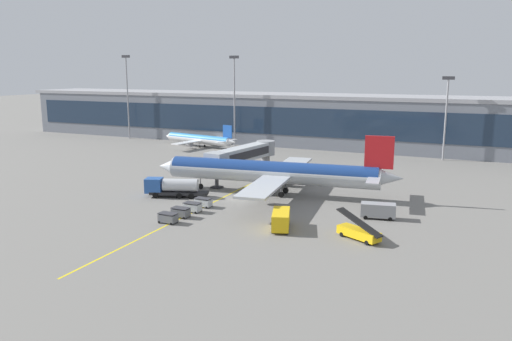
{
  "coord_description": "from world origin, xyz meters",
  "views": [
    {
      "loc": [
        37.74,
        -74.17,
        21.48
      ],
      "look_at": [
        2.02,
        3.34,
        4.5
      ],
      "focal_mm": 35.25,
      "sensor_mm": 36.0,
      "label": 1
    }
  ],
  "objects_px": {
    "fuel_tanker": "(172,187)",
    "commuter_jet_far": "(199,139)",
    "crew_van": "(379,210)",
    "baggage_cart_3": "(203,202)",
    "baggage_cart_0": "(168,218)",
    "belt_loader": "(359,232)",
    "lavatory_truck": "(281,219)",
    "baggage_cart_2": "(192,207)",
    "baggage_cart_1": "(181,212)",
    "main_airliner": "(273,172)"
  },
  "relations": [
    {
      "from": "baggage_cart_0",
      "to": "baggage_cart_1",
      "type": "height_order",
      "value": "same"
    },
    {
      "from": "fuel_tanker",
      "to": "baggage_cart_0",
      "type": "height_order",
      "value": "fuel_tanker"
    },
    {
      "from": "baggage_cart_0",
      "to": "crew_van",
      "type": "bearing_deg",
      "value": 28.84
    },
    {
      "from": "lavatory_truck",
      "to": "baggage_cart_1",
      "type": "relative_size",
      "value": 2.33
    },
    {
      "from": "main_airliner",
      "to": "baggage_cart_2",
      "type": "xyz_separation_m",
      "value": [
        -6.96,
        -15.51,
        -3.24
      ]
    },
    {
      "from": "crew_van",
      "to": "baggage_cart_0",
      "type": "xyz_separation_m",
      "value": [
        -27.04,
        -14.89,
        -0.53
      ]
    },
    {
      "from": "baggage_cart_3",
      "to": "commuter_jet_far",
      "type": "xyz_separation_m",
      "value": [
        -34.32,
        55.59,
        1.5
      ]
    },
    {
      "from": "belt_loader",
      "to": "commuter_jet_far",
      "type": "distance_m",
      "value": 85.95
    },
    {
      "from": "belt_loader",
      "to": "commuter_jet_far",
      "type": "height_order",
      "value": "commuter_jet_far"
    },
    {
      "from": "belt_loader",
      "to": "baggage_cart_1",
      "type": "distance_m",
      "value": 26.53
    },
    {
      "from": "lavatory_truck",
      "to": "baggage_cart_2",
      "type": "bearing_deg",
      "value": 172.5
    },
    {
      "from": "baggage_cart_1",
      "to": "baggage_cart_2",
      "type": "distance_m",
      "value": 3.2
    },
    {
      "from": "main_airliner",
      "to": "baggage_cart_3",
      "type": "distance_m",
      "value": 14.48
    },
    {
      "from": "main_airliner",
      "to": "baggage_cart_3",
      "type": "relative_size",
      "value": 16.52
    },
    {
      "from": "fuel_tanker",
      "to": "commuter_jet_far",
      "type": "height_order",
      "value": "commuter_jet_far"
    },
    {
      "from": "baggage_cart_1",
      "to": "baggage_cart_2",
      "type": "xyz_separation_m",
      "value": [
        0.06,
        3.2,
        0.0
      ]
    },
    {
      "from": "lavatory_truck",
      "to": "baggage_cart_3",
      "type": "xyz_separation_m",
      "value": [
        -15.53,
        5.25,
        -0.64
      ]
    },
    {
      "from": "baggage_cart_2",
      "to": "crew_van",
      "type": "bearing_deg",
      "value": 17.5
    },
    {
      "from": "baggage_cart_0",
      "to": "commuter_jet_far",
      "type": "xyz_separation_m",
      "value": [
        -34.15,
        65.19,
        1.5
      ]
    },
    {
      "from": "baggage_cart_0",
      "to": "baggage_cart_1",
      "type": "distance_m",
      "value": 3.2
    },
    {
      "from": "baggage_cart_0",
      "to": "main_airliner",
      "type": "bearing_deg",
      "value": 72.1
    },
    {
      "from": "fuel_tanker",
      "to": "baggage_cart_0",
      "type": "bearing_deg",
      "value": -58.37
    },
    {
      "from": "baggage_cart_3",
      "to": "commuter_jet_far",
      "type": "bearing_deg",
      "value": 121.69
    },
    {
      "from": "fuel_tanker",
      "to": "belt_loader",
      "type": "height_order",
      "value": "belt_loader"
    },
    {
      "from": "commuter_jet_far",
      "to": "lavatory_truck",
      "type": "bearing_deg",
      "value": -50.67
    },
    {
      "from": "commuter_jet_far",
      "to": "belt_loader",
      "type": "bearing_deg",
      "value": -45.06
    },
    {
      "from": "crew_van",
      "to": "lavatory_truck",
      "type": "xyz_separation_m",
      "value": [
        -11.33,
        -10.54,
        0.11
      ]
    },
    {
      "from": "baggage_cart_1",
      "to": "commuter_jet_far",
      "type": "xyz_separation_m",
      "value": [
        -34.21,
        61.99,
        1.5
      ]
    },
    {
      "from": "baggage_cart_0",
      "to": "commuter_jet_far",
      "type": "bearing_deg",
      "value": 117.65
    },
    {
      "from": "main_airliner",
      "to": "lavatory_truck",
      "type": "xyz_separation_m",
      "value": [
        8.63,
        -17.56,
        -2.61
      ]
    },
    {
      "from": "baggage_cart_0",
      "to": "baggage_cart_3",
      "type": "relative_size",
      "value": 1.0
    },
    {
      "from": "belt_loader",
      "to": "baggage_cart_3",
      "type": "distance_m",
      "value": 26.9
    },
    {
      "from": "fuel_tanker",
      "to": "crew_van",
      "type": "distance_m",
      "value": 35.15
    },
    {
      "from": "main_airliner",
      "to": "baggage_cart_3",
      "type": "height_order",
      "value": "main_airliner"
    },
    {
      "from": "baggage_cart_3",
      "to": "crew_van",
      "type": "bearing_deg",
      "value": 11.14
    },
    {
      "from": "crew_van",
      "to": "lavatory_truck",
      "type": "height_order",
      "value": "lavatory_truck"
    },
    {
      "from": "belt_loader",
      "to": "baggage_cart_2",
      "type": "relative_size",
      "value": 2.52
    },
    {
      "from": "baggage_cart_2",
      "to": "baggage_cart_3",
      "type": "relative_size",
      "value": 1.0
    },
    {
      "from": "baggage_cart_1",
      "to": "belt_loader",
      "type": "bearing_deg",
      "value": 2.5
    },
    {
      "from": "lavatory_truck",
      "to": "belt_loader",
      "type": "bearing_deg",
      "value": 0.04
    },
    {
      "from": "crew_van",
      "to": "fuel_tanker",
      "type": "bearing_deg",
      "value": -177.07
    },
    {
      "from": "baggage_cart_1",
      "to": "baggage_cart_2",
      "type": "height_order",
      "value": "same"
    },
    {
      "from": "baggage_cart_1",
      "to": "lavatory_truck",
      "type": "bearing_deg",
      "value": 4.19
    },
    {
      "from": "commuter_jet_far",
      "to": "baggage_cart_2",
      "type": "bearing_deg",
      "value": -59.77
    },
    {
      "from": "crew_van",
      "to": "baggage_cart_0",
      "type": "bearing_deg",
      "value": -151.16
    },
    {
      "from": "baggage_cart_3",
      "to": "fuel_tanker",
      "type": "bearing_deg",
      "value": 157.02
    },
    {
      "from": "lavatory_truck",
      "to": "baggage_cart_2",
      "type": "relative_size",
      "value": 2.33
    },
    {
      "from": "crew_van",
      "to": "lavatory_truck",
      "type": "bearing_deg",
      "value": -137.06
    },
    {
      "from": "main_airliner",
      "to": "commuter_jet_far",
      "type": "distance_m",
      "value": 59.8
    },
    {
      "from": "crew_van",
      "to": "baggage_cart_3",
      "type": "distance_m",
      "value": 27.38
    }
  ]
}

